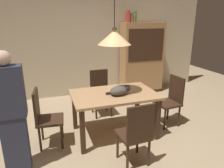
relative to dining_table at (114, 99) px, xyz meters
The scene contains 15 objects.
ground 0.78m from the dining_table, 83.59° to the right, with size 10.00×10.00×0.00m, color tan.
back_wall 2.37m from the dining_table, 88.78° to the left, with size 6.40×0.10×2.90m, color beige.
dining_table is the anchor object (origin of this frame).
chair_right_side 1.14m from the dining_table, ahead, with size 0.43×0.43×0.93m.
chair_far_back 0.89m from the dining_table, 90.06° to the left, with size 0.40×0.40×0.93m.
chair_near_front 0.89m from the dining_table, 89.66° to the right, with size 0.43×0.43×0.93m.
chair_left_side 1.14m from the dining_table, behind, with size 0.44×0.44×0.93m.
cat_sleeping 0.21m from the dining_table, 52.07° to the right, with size 0.41×0.32×0.16m.
pendant_lamp 1.01m from the dining_table, 122.01° to the left, with size 0.52×0.52×1.30m.
hutch_bookcase 2.39m from the dining_table, 52.95° to the left, with size 1.12×0.45×1.85m.
book_red_tall 2.53m from the dining_table, 62.17° to the left, with size 0.04×0.22×0.28m, color #B73833.
book_brown_thick 2.54m from the dining_table, 60.62° to the left, with size 0.06×0.24×0.22m, color brown.
book_yellow_short 2.56m from the dining_table, 59.06° to the left, with size 0.04×0.20×0.18m, color gold.
book_green_slim 2.60m from the dining_table, 57.94° to the left, with size 0.03×0.20×0.26m, color #427A4C.
person_standing 1.58m from the dining_table, 162.19° to the right, with size 0.36×0.22×1.60m.
Camera 1 is at (-1.10, -2.63, 1.93)m, focal length 33.18 mm.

